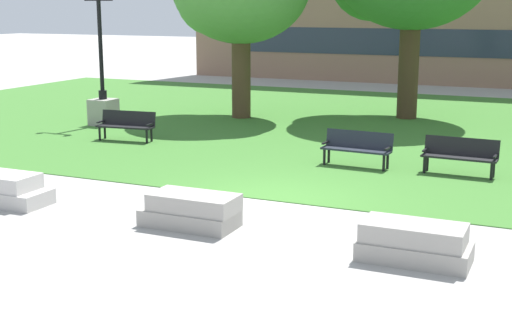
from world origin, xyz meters
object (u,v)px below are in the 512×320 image
object	(u,v)px
park_bench_far_left	(127,124)
lamp_post_left	(103,97)
concrete_block_left	(192,211)
park_bench_near_left	(357,146)
park_bench_near_right	(460,154)
concrete_block_center	(4,189)
concrete_block_right	(414,243)

from	to	relation	value
park_bench_far_left	lamp_post_left	distance (m)	3.24
concrete_block_left	park_bench_far_left	distance (m)	9.10
concrete_block_left	park_bench_far_left	world-z (taller)	park_bench_far_left
park_bench_near_left	park_bench_near_right	bearing A→B (deg)	2.59
park_bench_near_right	lamp_post_left	bearing A→B (deg)	168.22
concrete_block_left	lamp_post_left	bearing A→B (deg)	133.43
concrete_block_center	lamp_post_left	world-z (taller)	lamp_post_left
lamp_post_left	park_bench_near_left	bearing A→B (deg)	-15.35
concrete_block_left	concrete_block_right	size ratio (longest dim) A/B	1.01
concrete_block_center	lamp_post_left	bearing A→B (deg)	113.91
concrete_block_left	park_bench_near_right	distance (m)	7.49
park_bench_near_right	lamp_post_left	xyz separation A→B (m)	(-12.44, 2.59, 0.46)
concrete_block_left	park_bench_near_right	size ratio (longest dim) A/B	1.00
concrete_block_right	lamp_post_left	bearing A→B (deg)	144.36
concrete_block_center	concrete_block_left	distance (m)	4.42
concrete_block_left	park_bench_near_right	bearing A→B (deg)	57.80
concrete_block_left	park_bench_near_left	distance (m)	6.38
concrete_block_right	park_bench_near_right	xyz separation A→B (m)	(-0.23, 6.49, 0.23)
concrete_block_right	park_bench_far_left	bearing A→B (deg)	145.89
park_bench_near_right	lamp_post_left	size ratio (longest dim) A/B	0.38
park_bench_near_left	park_bench_far_left	world-z (taller)	same
concrete_block_left	lamp_post_left	size ratio (longest dim) A/B	0.38
park_bench_near_left	park_bench_near_right	size ratio (longest dim) A/B	1.00
concrete_block_center	concrete_block_right	bearing A→B (deg)	0.12
concrete_block_center	lamp_post_left	size ratio (longest dim) A/B	0.40
park_bench_near_left	park_bench_near_right	xyz separation A→B (m)	(2.57, 0.12, 0.00)
park_bench_near_right	park_bench_far_left	xyz separation A→B (m)	(-10.04, 0.46, 0.00)
concrete_block_right	park_bench_far_left	world-z (taller)	park_bench_far_left
concrete_block_right	park_bench_near_left	world-z (taller)	park_bench_near_left
concrete_block_left	park_bench_near_left	size ratio (longest dim) A/B	1.00
concrete_block_right	park_bench_near_left	xyz separation A→B (m)	(-2.80, 6.38, 0.23)
concrete_block_right	park_bench_near_right	distance (m)	6.50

